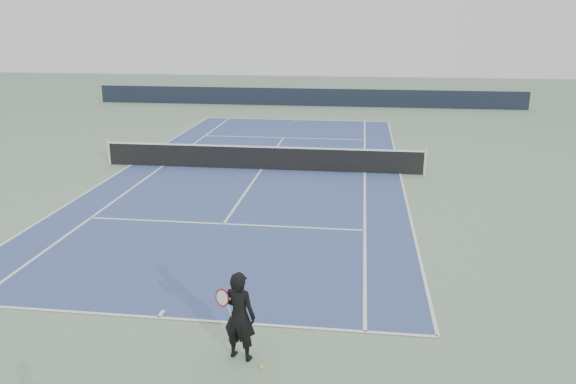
# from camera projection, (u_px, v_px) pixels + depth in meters

# --- Properties ---
(ground) EXTENTS (80.00, 80.00, 0.00)m
(ground) POSITION_uv_depth(u_px,v_px,m) (262.00, 170.00, 22.53)
(ground) COLOR gray
(court_surface) EXTENTS (10.97, 23.77, 0.01)m
(court_surface) POSITION_uv_depth(u_px,v_px,m) (262.00, 169.00, 22.53)
(court_surface) COLOR #374B83
(court_surface) RESTS_ON ground
(tennis_net) EXTENTS (12.90, 0.10, 1.07)m
(tennis_net) POSITION_uv_depth(u_px,v_px,m) (261.00, 157.00, 22.38)
(tennis_net) COLOR silver
(tennis_net) RESTS_ON ground
(windscreen_far) EXTENTS (30.00, 0.25, 1.20)m
(windscreen_far) POSITION_uv_depth(u_px,v_px,m) (306.00, 97.00, 39.32)
(windscreen_far) COLOR black
(windscreen_far) RESTS_ON ground
(tennis_player) EXTENTS (0.81, 0.59, 1.65)m
(tennis_player) POSITION_uv_depth(u_px,v_px,m) (239.00, 316.00, 9.71)
(tennis_player) COLOR black
(tennis_player) RESTS_ON ground
(tennis_ball) EXTENTS (0.07, 0.07, 0.07)m
(tennis_ball) POSITION_uv_depth(u_px,v_px,m) (261.00, 367.00, 9.62)
(tennis_ball) COLOR yellow
(tennis_ball) RESTS_ON ground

